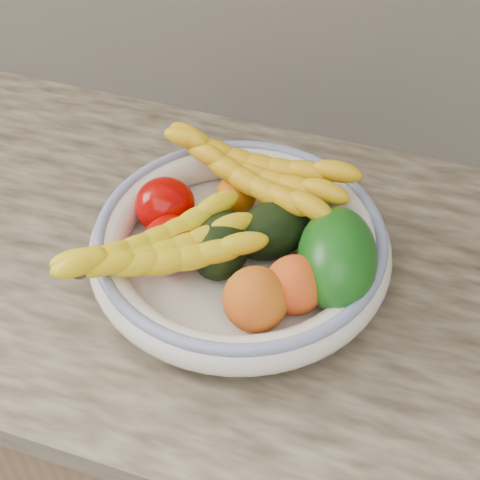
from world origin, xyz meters
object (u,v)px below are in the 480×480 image
object	(u,v)px
banana_bunch_front	(159,254)
fruit_bowl	(240,246)
green_mango	(337,258)
banana_bunch_back	(253,176)

from	to	relation	value
banana_bunch_front	fruit_bowl	bearing A→B (deg)	-1.03
fruit_bowl	green_mango	size ratio (longest dim) A/B	2.62
banana_bunch_back	banana_bunch_front	bearing A→B (deg)	-99.69
green_mango	banana_bunch_back	world-z (taller)	green_mango
green_mango	banana_bunch_front	world-z (taller)	green_mango
fruit_bowl	banana_bunch_back	size ratio (longest dim) A/B	1.34
banana_bunch_back	fruit_bowl	bearing A→B (deg)	-70.23
banana_bunch_front	banana_bunch_back	bearing A→B (deg)	24.21
green_mango	banana_bunch_back	xyz separation A→B (m)	(-0.14, 0.10, 0.01)
fruit_bowl	banana_bunch_back	world-z (taller)	banana_bunch_back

